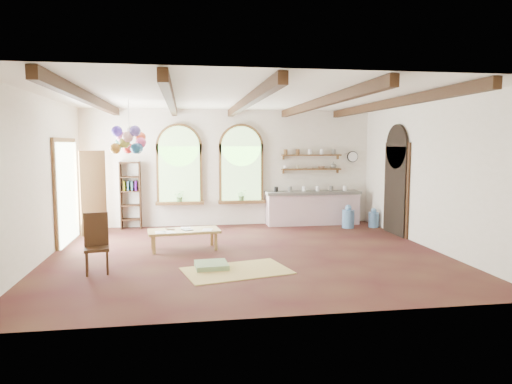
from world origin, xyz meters
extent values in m
plane|color=#502F20|center=(0.00, 0.00, 0.00)|extent=(8.00, 8.00, 0.00)
cube|color=brown|center=(-1.40, 3.44, 1.45)|extent=(1.24, 0.08, 1.64)
cylinder|color=brown|center=(-1.40, 3.44, 2.20)|extent=(1.24, 0.08, 1.24)
cube|color=#83AD68|center=(-1.40, 3.40, 1.45)|extent=(1.10, 0.04, 1.50)
cube|color=brown|center=(-1.40, 3.35, 0.66)|extent=(1.30, 0.28, 0.08)
cube|color=brown|center=(0.30, 3.44, 1.45)|extent=(1.24, 0.08, 1.64)
cylinder|color=brown|center=(0.30, 3.44, 2.20)|extent=(1.24, 0.08, 1.24)
cube|color=#83AD68|center=(0.30, 3.40, 1.45)|extent=(1.10, 0.04, 1.50)
cube|color=brown|center=(0.30, 3.35, 0.66)|extent=(1.30, 0.28, 0.08)
cube|color=brown|center=(-3.95, 1.80, 1.15)|extent=(0.10, 1.90, 2.50)
cube|color=black|center=(3.95, 1.50, 1.10)|extent=(0.10, 1.30, 2.40)
cube|color=beige|center=(2.30, 3.20, 0.43)|extent=(2.60, 0.55, 0.86)
cube|color=slate|center=(2.30, 3.20, 0.90)|extent=(2.68, 0.62, 0.08)
cube|color=brown|center=(2.30, 3.38, 1.55)|extent=(1.70, 0.24, 0.04)
cube|color=brown|center=(2.30, 3.38, 1.95)|extent=(1.70, 0.24, 0.04)
cylinder|color=black|center=(3.55, 3.45, 1.90)|extent=(0.32, 0.04, 0.32)
cube|color=#392712|center=(-2.95, 3.32, 0.90)|extent=(0.03, 0.32, 1.80)
cube|color=#392712|center=(-2.45, 3.32, 0.90)|extent=(0.03, 0.32, 1.80)
cube|color=tan|center=(-1.29, 0.60, 0.40)|extent=(1.58, 0.86, 0.06)
cube|color=tan|center=(-1.91, 0.28, 0.19)|extent=(0.07, 0.07, 0.38)
cube|color=tan|center=(-0.62, 0.43, 0.19)|extent=(0.07, 0.07, 0.38)
cube|color=tan|center=(-1.96, 0.77, 0.19)|extent=(0.07, 0.07, 0.38)
cube|color=tan|center=(-0.68, 0.92, 0.19)|extent=(0.07, 0.07, 0.38)
cube|color=#392712|center=(-2.80, -1.00, 0.44)|extent=(0.48, 0.48, 0.05)
cube|color=#392712|center=(-2.83, -0.82, 0.74)|extent=(0.42, 0.11, 0.62)
cube|color=tan|center=(-0.36, -1.26, 0.01)|extent=(2.05, 1.53, 0.02)
cube|color=gray|center=(-0.80, -0.98, 0.05)|extent=(0.62, 0.62, 0.10)
cylinder|color=#5989BF|center=(3.10, 2.50, 0.25)|extent=(0.33, 0.33, 0.49)
sphere|color=#5989BF|center=(3.10, 2.50, 0.55)|extent=(0.17, 0.17, 0.17)
cylinder|color=#5989BF|center=(3.82, 2.48, 0.21)|extent=(0.27, 0.27, 0.41)
sphere|color=#5989BF|center=(3.82, 2.48, 0.46)|extent=(0.15, 0.15, 0.15)
cylinder|color=white|center=(-2.40, 0.80, 2.78)|extent=(0.01, 0.01, 0.85)
sphere|color=#205C8D|center=(-2.23, 0.78, 2.17)|extent=(0.23, 0.23, 0.23)
sphere|color=#FA5393|center=(-2.17, 0.89, 2.29)|extent=(0.23, 0.23, 0.23)
sphere|color=#F45733|center=(-2.19, 1.04, 2.41)|extent=(0.23, 0.23, 0.23)
sphere|color=white|center=(-2.36, 0.97, 2.53)|extent=(0.23, 0.23, 0.23)
sphere|color=red|center=(-2.46, 1.04, 2.17)|extent=(0.23, 0.23, 0.23)
sphere|color=#57CC94|center=(-2.61, 1.04, 2.29)|extent=(0.23, 0.23, 0.23)
sphere|color=#D966B6|center=(-2.56, 0.86, 2.41)|extent=(0.23, 0.23, 0.23)
sphere|color=#4D31D2|center=(-2.64, 0.77, 2.53)|extent=(0.23, 0.23, 0.23)
sphere|color=#C5882B|center=(-2.66, 0.62, 2.17)|extent=(0.23, 0.23, 0.23)
sphere|color=#B7C846|center=(-2.48, 0.65, 2.29)|extent=(0.23, 0.23, 0.23)
sphere|color=#FDBABD|center=(-2.40, 0.55, 2.41)|extent=(0.23, 0.23, 0.23)
sphere|color=#6A57CC|center=(-2.25, 0.52, 2.53)|extent=(0.23, 0.23, 0.23)
sphere|color=#205C8D|center=(-2.26, 0.70, 2.17)|extent=(0.23, 0.23, 0.23)
imported|color=olive|center=(-1.67, 0.68, 0.44)|extent=(0.21, 0.26, 0.02)
cube|color=black|center=(-1.23, 0.60, 0.44)|extent=(0.28, 0.33, 0.01)
imported|color=#598C4C|center=(-1.40, 3.32, 0.85)|extent=(0.27, 0.23, 0.30)
imported|color=#598C4C|center=(0.30, 3.32, 0.85)|extent=(0.27, 0.23, 0.30)
imported|color=white|center=(1.55, 3.38, 1.62)|extent=(0.12, 0.10, 0.10)
imported|color=beige|center=(1.90, 3.38, 1.62)|extent=(0.10, 0.10, 0.09)
imported|color=beige|center=(2.25, 3.38, 1.60)|extent=(0.22, 0.22, 0.05)
imported|color=#8C664C|center=(2.60, 3.38, 1.60)|extent=(0.20, 0.20, 0.06)
imported|color=slate|center=(2.95, 3.38, 1.67)|extent=(0.18, 0.18, 0.19)
camera|label=1|loc=(-1.25, -9.17, 2.26)|focal=32.00mm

